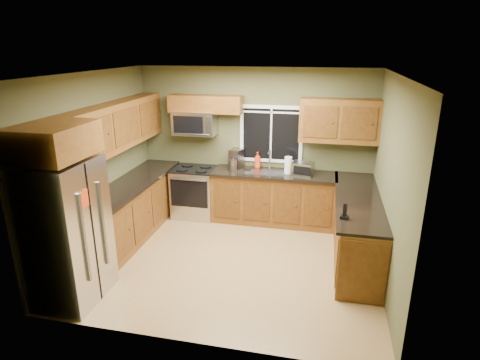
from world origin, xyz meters
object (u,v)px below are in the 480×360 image
at_px(toaster_oven, 303,169).
at_px(microwave, 195,123).
at_px(range, 195,192).
at_px(coffee_maker, 236,159).
at_px(kettle, 233,165).
at_px(soap_bottle_a, 258,160).
at_px(refrigerator, 67,232).
at_px(cordless_phone, 345,214).
at_px(paper_towel_roll, 288,165).
at_px(soap_bottle_b, 291,167).

bearing_deg(toaster_oven, microwave, 175.77).
bearing_deg(range, coffee_maker, 12.61).
distance_m(kettle, soap_bottle_a, 0.48).
bearing_deg(refrigerator, coffee_maker, 63.90).
bearing_deg(soap_bottle_a, coffee_maker, -170.61).
xyz_separation_m(refrigerator, range, (0.69, 2.77, -0.43)).
relative_size(toaster_oven, kettle, 1.59).
bearing_deg(microwave, soap_bottle_a, 4.78).
bearing_deg(soap_bottle_a, cordless_phone, -53.13).
distance_m(range, paper_towel_roll, 1.81).
bearing_deg(paper_towel_roll, kettle, -176.20).
bearing_deg(coffee_maker, toaster_oven, -8.35).
xyz_separation_m(coffee_maker, cordless_phone, (1.85, -1.91, -0.10)).
height_order(refrigerator, cordless_phone, refrigerator).
distance_m(range, coffee_maker, 0.99).
bearing_deg(microwave, range, -89.98).
bearing_deg(range, soap_bottle_b, 1.41).
distance_m(refrigerator, soap_bottle_a, 3.51).
relative_size(kettle, cordless_phone, 1.22).
bearing_deg(microwave, cordless_phone, -35.73).
distance_m(coffee_maker, paper_towel_roll, 0.96).
relative_size(range, coffee_maker, 2.79).
bearing_deg(refrigerator, paper_towel_roll, 49.42).
height_order(toaster_oven, kettle, kettle).
bearing_deg(toaster_oven, range, 179.76).
bearing_deg(kettle, soap_bottle_a, 35.43).
bearing_deg(refrigerator, soap_bottle_a, 58.79).
xyz_separation_m(toaster_oven, coffee_maker, (-1.20, 0.18, 0.05)).
height_order(microwave, soap_bottle_b, microwave).
xyz_separation_m(microwave, soap_bottle_a, (1.13, 0.09, -0.64)).
height_order(range, microwave, microwave).
distance_m(range, soap_bottle_a, 1.31).
bearing_deg(range, kettle, -3.42).
relative_size(soap_bottle_b, cordless_phone, 1.00).
distance_m(soap_bottle_b, cordless_phone, 1.97).
relative_size(coffee_maker, soap_bottle_a, 1.15).
bearing_deg(microwave, soap_bottle_b, -3.05).
bearing_deg(refrigerator, cordless_phone, 17.41).
distance_m(coffee_maker, kettle, 0.22).
bearing_deg(soap_bottle_b, range, -178.59).
xyz_separation_m(microwave, toaster_oven, (1.95, -0.14, -0.68)).
xyz_separation_m(range, toaster_oven, (1.95, -0.01, 0.58)).
bearing_deg(paper_towel_roll, range, -179.35).
bearing_deg(toaster_oven, kettle, -178.29).
xyz_separation_m(toaster_oven, soap_bottle_b, (-0.20, 0.05, -0.01)).
bearing_deg(paper_towel_roll, cordless_phone, -62.77).
distance_m(range, kettle, 0.95).
distance_m(soap_bottle_a, cordless_phone, 2.46).
distance_m(refrigerator, kettle, 3.08).
bearing_deg(kettle, coffee_maker, 87.82).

